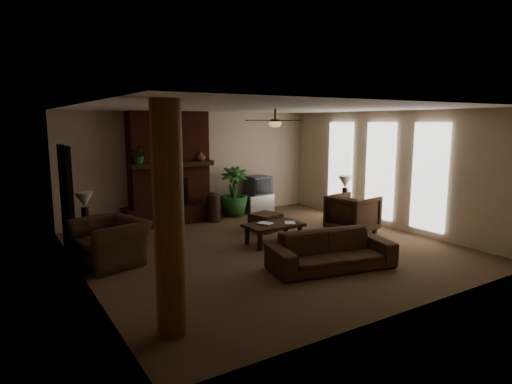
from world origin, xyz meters
TOP-DOWN VIEW (x-y plane):
  - room_shell at (0.00, 0.00)m, footprint 7.00×7.00m
  - fireplace at (-0.80, 3.22)m, footprint 2.40×0.70m
  - windows at (3.45, 0.20)m, footprint 0.08×3.65m
  - log_column at (-2.95, -2.40)m, footprint 0.36×0.36m
  - doorway at (-3.44, 1.80)m, footprint 0.10×1.00m
  - ceiling_fan at (0.40, 0.30)m, footprint 1.35×1.35m
  - sofa at (0.28, -1.64)m, footprint 2.28×1.07m
  - armchair_left at (-2.95, 0.68)m, footprint 1.12×1.42m
  - armchair_right at (2.37, -0.02)m, footprint 1.02×1.07m
  - coffee_table at (0.30, 0.18)m, footprint 1.20×0.70m
  - ottoman at (0.78, 1.22)m, footprint 0.73×0.73m
  - tv_stand at (1.77, 3.15)m, footprint 0.89×0.57m
  - tv at (1.80, 3.14)m, footprint 0.70×0.59m
  - floor_vase at (0.14, 2.68)m, footprint 0.34×0.34m
  - floor_plant at (0.92, 3.01)m, footprint 1.21×1.52m
  - side_table_left at (-3.15, 1.64)m, footprint 0.59×0.59m
  - lamp_left at (-3.15, 1.65)m, footprint 0.45×0.45m
  - side_table_right at (2.92, 0.83)m, footprint 0.52×0.52m
  - lamp_right at (2.92, 0.84)m, footprint 0.45×0.45m
  - mantel_plant at (-1.64, 2.94)m, footprint 0.49×0.52m
  - mantel_vase at (-0.05, 2.96)m, footprint 0.27×0.27m
  - book_a at (0.04, 0.20)m, footprint 0.21×0.12m
  - book_b at (0.52, 0.08)m, footprint 0.19×0.13m

SIDE VIEW (x-z plane):
  - ottoman at x=0.78m, z-range 0.00..0.40m
  - tv_stand at x=1.77m, z-range 0.00..0.50m
  - side_table_left at x=-3.15m, z-range 0.00..0.55m
  - side_table_right at x=2.92m, z-range 0.00..0.55m
  - coffee_table at x=0.30m, z-range 0.16..0.59m
  - floor_plant at x=0.92m, z-range 0.00..0.75m
  - sofa at x=0.28m, z-range 0.00..0.86m
  - floor_vase at x=0.14m, z-range 0.05..0.82m
  - armchair_right at x=2.37m, z-range 0.00..0.98m
  - armchair_left at x=-2.95m, z-range 0.00..1.08m
  - book_a at x=0.04m, z-range 0.43..0.72m
  - book_b at x=0.52m, z-range 0.43..0.72m
  - tv at x=1.80m, z-range 0.50..1.02m
  - lamp_left at x=-3.15m, z-range 0.68..1.33m
  - lamp_right at x=2.92m, z-range 0.68..1.33m
  - doorway at x=-3.44m, z-range 0.00..2.10m
  - fireplace at x=-0.80m, z-range -0.24..2.56m
  - windows at x=3.45m, z-range 0.17..2.53m
  - log_column at x=-2.95m, z-range 0.00..2.80m
  - room_shell at x=0.00m, z-range -2.10..4.90m
  - mantel_vase at x=-0.05m, z-range 1.56..1.78m
  - mantel_plant at x=-1.64m, z-range 1.56..1.89m
  - ceiling_fan at x=0.40m, z-range 2.34..2.72m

